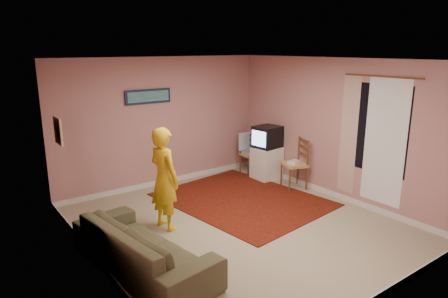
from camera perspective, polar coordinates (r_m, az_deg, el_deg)
ground at (r=6.54m, az=2.05°, el=-10.77°), size 5.00×5.00×0.00m
wall_back at (r=8.17m, az=-8.80°, el=3.78°), size 4.50×0.02×2.60m
wall_front at (r=4.51m, az=22.38°, el=-5.91°), size 4.50×0.02×2.60m
wall_left at (r=5.07m, az=-18.24°, el=-3.31°), size 0.02×5.00×2.60m
wall_right at (r=7.67m, az=15.48°, el=2.74°), size 0.02×5.00×2.60m
ceiling at (r=5.92m, az=2.28°, el=12.64°), size 4.50×5.00×0.02m
baseboard_back at (r=8.47m, az=-8.45°, el=-4.57°), size 4.50×0.02×0.10m
baseboard_front at (r=5.06m, az=20.86°, el=-19.30°), size 4.50×0.02×0.10m
baseboard_left at (r=5.57m, az=-17.10°, el=-15.65°), size 0.02×5.00×0.10m
baseboard_right at (r=8.00m, az=14.83°, el=-6.06°), size 0.02×5.00×0.10m
window at (r=7.13m, az=21.17°, el=2.66°), size 0.01×1.10×1.50m
curtain_sheer at (r=7.08m, az=21.97°, el=0.85°), size 0.01×0.75×2.10m
curtain_floral at (r=7.45m, az=17.38°, el=1.87°), size 0.01×0.35×2.10m
curtain_rod at (r=6.98m, az=21.62°, el=9.62°), size 0.02×1.40×0.02m
picture_back at (r=7.92m, az=-10.78°, el=7.40°), size 0.95×0.04×0.28m
picture_left at (r=6.52m, az=-22.59°, el=2.41°), size 0.04×0.38×0.42m
area_rug at (r=7.54m, az=2.65°, el=-7.20°), size 2.65×3.16×0.02m
tv_cabinet at (r=8.67m, az=6.10°, el=-1.98°), size 0.55×0.50×0.70m
crt_tv at (r=8.52m, az=6.18°, el=1.74°), size 0.58×0.53×0.46m
chair_a at (r=9.01m, az=3.82°, el=-0.11°), size 0.42×0.40×0.47m
dvd_player at (r=9.03m, az=3.81°, el=-0.46°), size 0.40×0.32×0.06m
blue_throw at (r=9.10m, az=3.16°, el=1.14°), size 0.38×0.05×0.40m
chair_b at (r=8.11m, az=10.06°, el=-1.31°), size 0.56×0.58×0.55m
game_console at (r=8.13m, az=10.04°, el=-1.83°), size 0.27×0.22×0.05m
sofa at (r=5.30m, az=-11.49°, el=-13.54°), size 1.16×2.30×0.64m
person at (r=6.23m, az=-8.53°, el=-4.20°), size 0.47×0.64×1.62m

